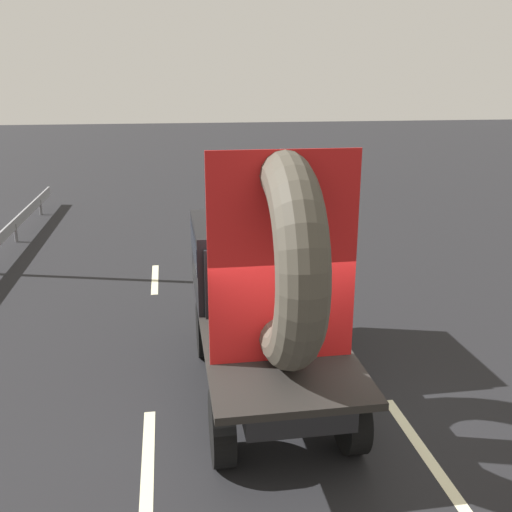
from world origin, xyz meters
The scene contains 7 objects.
ground_plane centered at (0.00, 0.00, 0.00)m, with size 120.00×120.00×0.00m, color black.
flatbed_truck centered at (-0.21, 1.18, 1.84)m, with size 2.02×5.03×3.93m.
distant_sedan centered at (3.40, 19.11, 0.75)m, with size 1.84×4.28×1.40m.
lane_dash_left_near centered at (-2.02, -0.86, 0.00)m, with size 2.92×0.16×0.01m, color beige.
lane_dash_left_far centered at (-2.02, 6.57, 0.00)m, with size 2.17×0.16×0.01m, color beige.
lane_dash_right_near centered at (1.59, -0.89, 0.00)m, with size 2.50×0.16×0.01m, color beige.
lane_dash_right_far centered at (1.59, 7.08, 0.00)m, with size 2.24×0.16×0.01m, color beige.
Camera 1 is at (-1.60, -6.92, 4.71)m, focal length 39.89 mm.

